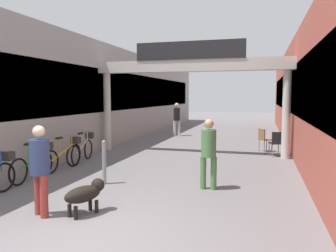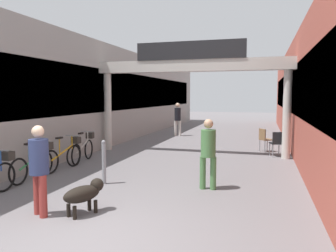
{
  "view_description": "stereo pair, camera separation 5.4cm",
  "coord_description": "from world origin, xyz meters",
  "px_view_note": "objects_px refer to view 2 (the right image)",
  "views": [
    {
      "loc": [
        2.54,
        -3.98,
        2.15
      ],
      "look_at": [
        0.0,
        4.87,
        1.3
      ],
      "focal_mm": 35.0,
      "sensor_mm": 36.0,
      "label": 1
    },
    {
      "loc": [
        2.59,
        -3.97,
        2.15
      ],
      "look_at": [
        0.0,
        4.87,
        1.3
      ],
      "focal_mm": 35.0,
      "sensor_mm": 36.0,
      "label": 2
    }
  ],
  "objects_px": {
    "bicycle_silver_farthest": "(84,148)",
    "pedestrian_companion": "(208,150)",
    "bollard_post_metal": "(104,162)",
    "pedestrian_with_dog": "(39,165)",
    "bicycle_orange_third": "(65,155)",
    "dog_on_leash": "(85,193)",
    "cafe_chair_wood_farther": "(264,138)",
    "pedestrian_carrying_crate": "(178,117)",
    "cafe_chair_black_nearer": "(277,142)",
    "bicycle_green_second": "(35,162)"
  },
  "relations": [
    {
      "from": "bicycle_green_second",
      "to": "cafe_chair_black_nearer",
      "type": "relative_size",
      "value": 1.9
    },
    {
      "from": "bicycle_orange_third",
      "to": "bollard_post_metal",
      "type": "xyz_separation_m",
      "value": [
        1.84,
        -1.12,
        0.11
      ]
    },
    {
      "from": "pedestrian_companion",
      "to": "bicycle_green_second",
      "type": "relative_size",
      "value": 0.96
    },
    {
      "from": "pedestrian_companion",
      "to": "bollard_post_metal",
      "type": "relative_size",
      "value": 1.51
    },
    {
      "from": "cafe_chair_wood_farther",
      "to": "bicycle_orange_third",
      "type": "bearing_deg",
      "value": -139.44
    },
    {
      "from": "bollard_post_metal",
      "to": "pedestrian_carrying_crate",
      "type": "bearing_deg",
      "value": 94.15
    },
    {
      "from": "cafe_chair_wood_farther",
      "to": "cafe_chair_black_nearer",
      "type": "bearing_deg",
      "value": -66.42
    },
    {
      "from": "bicycle_silver_farthest",
      "to": "cafe_chair_wood_farther",
      "type": "relative_size",
      "value": 1.89
    },
    {
      "from": "pedestrian_with_dog",
      "to": "pedestrian_carrying_crate",
      "type": "xyz_separation_m",
      "value": [
        -0.62,
        12.11,
        0.09
      ]
    },
    {
      "from": "bicycle_silver_farthest",
      "to": "pedestrian_companion",
      "type": "bearing_deg",
      "value": -24.92
    },
    {
      "from": "dog_on_leash",
      "to": "cafe_chair_wood_farther",
      "type": "distance_m",
      "value": 8.48
    },
    {
      "from": "pedestrian_carrying_crate",
      "to": "bollard_post_metal",
      "type": "xyz_separation_m",
      "value": [
        0.72,
        -9.85,
        -0.47
      ]
    },
    {
      "from": "dog_on_leash",
      "to": "bicycle_silver_farthest",
      "type": "bearing_deg",
      "value": 120.89
    },
    {
      "from": "pedestrian_carrying_crate",
      "to": "bicycle_green_second",
      "type": "bearing_deg",
      "value": -96.89
    },
    {
      "from": "pedestrian_carrying_crate",
      "to": "bicycle_orange_third",
      "type": "height_order",
      "value": "pedestrian_carrying_crate"
    },
    {
      "from": "pedestrian_companion",
      "to": "bicycle_orange_third",
      "type": "xyz_separation_m",
      "value": [
        -4.36,
        0.87,
        -0.49
      ]
    },
    {
      "from": "bicycle_green_second",
      "to": "bollard_post_metal",
      "type": "xyz_separation_m",
      "value": [
        1.92,
        0.09,
        0.11
      ]
    },
    {
      "from": "pedestrian_with_dog",
      "to": "pedestrian_companion",
      "type": "height_order",
      "value": "pedestrian_with_dog"
    },
    {
      "from": "pedestrian_companion",
      "to": "dog_on_leash",
      "type": "xyz_separation_m",
      "value": [
        -1.89,
        -2.2,
        -0.54
      ]
    },
    {
      "from": "pedestrian_with_dog",
      "to": "cafe_chair_wood_farther",
      "type": "distance_m",
      "value": 9.06
    },
    {
      "from": "pedestrian_carrying_crate",
      "to": "bicycle_orange_third",
      "type": "xyz_separation_m",
      "value": [
        -1.13,
        -8.73,
        -0.58
      ]
    },
    {
      "from": "pedestrian_carrying_crate",
      "to": "dog_on_leash",
      "type": "xyz_separation_m",
      "value": [
        1.34,
        -11.8,
        -0.63
      ]
    },
    {
      "from": "pedestrian_with_dog",
      "to": "bicycle_orange_third",
      "type": "height_order",
      "value": "pedestrian_with_dog"
    },
    {
      "from": "bollard_post_metal",
      "to": "cafe_chair_wood_farther",
      "type": "distance_m",
      "value": 7.02
    },
    {
      "from": "bicycle_orange_third",
      "to": "bollard_post_metal",
      "type": "relative_size",
      "value": 1.56
    },
    {
      "from": "pedestrian_companion",
      "to": "bollard_post_metal",
      "type": "height_order",
      "value": "pedestrian_companion"
    },
    {
      "from": "pedestrian_carrying_crate",
      "to": "bicycle_silver_farthest",
      "type": "relative_size",
      "value": 1.05
    },
    {
      "from": "pedestrian_carrying_crate",
      "to": "bicycle_orange_third",
      "type": "relative_size",
      "value": 1.05
    },
    {
      "from": "bicycle_green_second",
      "to": "bicycle_orange_third",
      "type": "height_order",
      "value": "same"
    },
    {
      "from": "pedestrian_carrying_crate",
      "to": "bollard_post_metal",
      "type": "relative_size",
      "value": 1.64
    },
    {
      "from": "pedestrian_with_dog",
      "to": "dog_on_leash",
      "type": "height_order",
      "value": "pedestrian_with_dog"
    },
    {
      "from": "dog_on_leash",
      "to": "bollard_post_metal",
      "type": "height_order",
      "value": "bollard_post_metal"
    },
    {
      "from": "pedestrian_with_dog",
      "to": "bicycle_orange_third",
      "type": "relative_size",
      "value": 0.97
    },
    {
      "from": "bicycle_silver_farthest",
      "to": "cafe_chair_black_nearer",
      "type": "distance_m",
      "value": 6.66
    },
    {
      "from": "pedestrian_with_dog",
      "to": "cafe_chair_wood_farther",
      "type": "height_order",
      "value": "pedestrian_with_dog"
    },
    {
      "from": "pedestrian_carrying_crate",
      "to": "bicycle_green_second",
      "type": "relative_size",
      "value": 1.05
    },
    {
      "from": "pedestrian_companion",
      "to": "bollard_post_metal",
      "type": "distance_m",
      "value": 2.56
    },
    {
      "from": "dog_on_leash",
      "to": "cafe_chair_wood_farther",
      "type": "relative_size",
      "value": 0.98
    },
    {
      "from": "pedestrian_carrying_crate",
      "to": "cafe_chair_wood_farther",
      "type": "bearing_deg",
      "value": -41.22
    },
    {
      "from": "bicycle_green_second",
      "to": "cafe_chair_black_nearer",
      "type": "distance_m",
      "value": 7.92
    },
    {
      "from": "pedestrian_with_dog",
      "to": "pedestrian_carrying_crate",
      "type": "distance_m",
      "value": 12.13
    },
    {
      "from": "pedestrian_companion",
      "to": "bicycle_silver_farthest",
      "type": "relative_size",
      "value": 0.97
    },
    {
      "from": "cafe_chair_black_nearer",
      "to": "bicycle_orange_third",
      "type": "bearing_deg",
      "value": -147.61
    },
    {
      "from": "bollard_post_metal",
      "to": "cafe_chair_black_nearer",
      "type": "height_order",
      "value": "bollard_post_metal"
    },
    {
      "from": "pedestrian_companion",
      "to": "cafe_chair_wood_farther",
      "type": "height_order",
      "value": "pedestrian_companion"
    },
    {
      "from": "bicycle_orange_third",
      "to": "cafe_chair_black_nearer",
      "type": "xyz_separation_m",
      "value": [
        6.04,
        3.83,
        0.1
      ]
    },
    {
      "from": "pedestrian_companion",
      "to": "cafe_chair_wood_farther",
      "type": "bearing_deg",
      "value": 77.55
    },
    {
      "from": "bicycle_orange_third",
      "to": "cafe_chair_black_nearer",
      "type": "height_order",
      "value": "bicycle_orange_third"
    },
    {
      "from": "pedestrian_companion",
      "to": "pedestrian_carrying_crate",
      "type": "bearing_deg",
      "value": 108.61
    },
    {
      "from": "bicycle_silver_farthest",
      "to": "cafe_chair_black_nearer",
      "type": "xyz_separation_m",
      "value": [
        6.12,
        2.64,
        0.1
      ]
    }
  ]
}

